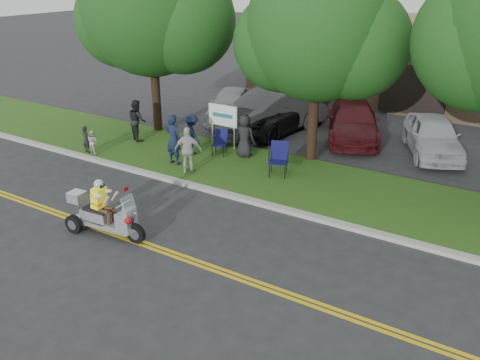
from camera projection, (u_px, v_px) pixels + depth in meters
The scene contains 24 objects.
ground at pixel (175, 242), 13.02m from camera, with size 120.00×120.00×0.00m, color #28282B.
centerline_near at pixel (160, 252), 12.57m from camera, with size 60.00×0.10×0.01m, color gold.
centerline_far at pixel (164, 249), 12.69m from camera, with size 60.00×0.10×0.01m, color gold.
curb at pixel (238, 197), 15.38m from camera, with size 60.00×0.25×0.12m, color #A8A89E.
grass_verge at pixel (272, 175), 17.06m from camera, with size 60.00×4.00×0.10m, color #295416.
commercial_building at pixel (435, 61), 26.09m from camera, with size 18.00×8.20×4.00m.
tree_left at pixel (152, 13), 19.77m from camera, with size 6.62×5.40×7.78m.
tree_mid at pixel (320, 35), 16.68m from camera, with size 5.88×4.80×7.05m.
business_sign at pixel (223, 118), 19.10m from camera, with size 1.25×0.06×1.75m.
trike_scooter at pixel (103, 215), 13.21m from camera, with size 2.37×0.82×1.55m.
lawn_chair_a at pixel (220, 141), 18.59m from camera, with size 0.60×0.61×0.93m.
lawn_chair_b at pixel (279, 156), 16.74m from camera, with size 0.76×0.77×1.12m.
spectator_adult_left at pixel (174, 139), 17.55m from camera, with size 0.65×0.43×1.78m, color #141E38.
spectator_adult_mid at pixel (137, 120), 20.03m from camera, with size 0.79×0.61×1.62m, color black.
spectator_adult_right at pixel (188, 150), 16.86m from camera, with size 0.92×0.38×1.57m, color beige.
spectator_chair_a at pixel (192, 134), 18.58m from camera, with size 0.95×0.55×1.47m, color #151D3A.
spectator_chair_b at pixel (245, 136), 18.26m from camera, with size 0.76×0.49×1.55m, color black.
child_left at pixel (86, 139), 18.79m from camera, with size 0.37×0.24×1.01m, color black.
child_right at pixel (93, 142), 18.68m from camera, with size 0.43×0.34×0.89m, color beige.
parked_car_far_left at pixel (231, 104), 23.30m from camera, with size 1.65×4.09×1.39m, color #98999E.
parked_car_left at pixel (269, 112), 21.26m from camera, with size 1.89×5.42×1.79m, color #2E2E30.
parked_car_mid at pixel (272, 113), 21.53m from camera, with size 2.52×5.46×1.52m, color black.
parked_car_right at pixel (353, 121), 20.62m from camera, with size 1.96×4.82×1.40m, color #491115.
parked_car_far_right at pixel (433, 135), 18.83m from camera, with size 1.71×4.25×1.45m, color #B4B6BC.
Camera 1 is at (7.44, -8.76, 6.54)m, focal length 38.00 mm.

